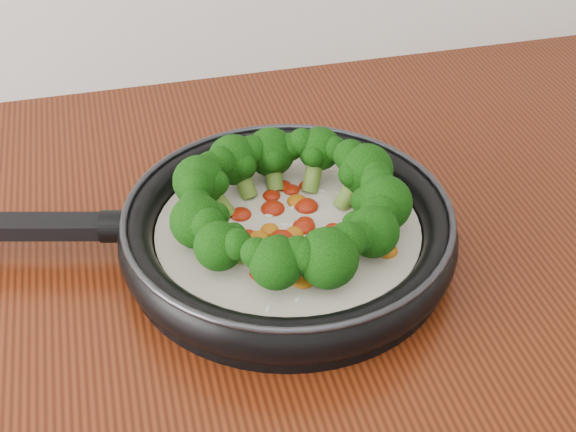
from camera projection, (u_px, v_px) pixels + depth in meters
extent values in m
cylinder|color=black|center=(288.00, 249.00, 0.82)|extent=(0.40, 0.40, 0.01)
torus|color=black|center=(288.00, 230.00, 0.81)|extent=(0.42, 0.42, 0.04)
torus|color=#2D2D33|center=(288.00, 212.00, 0.79)|extent=(0.40, 0.40, 0.01)
cube|color=black|center=(29.00, 227.00, 0.80)|extent=(0.20, 0.08, 0.02)
cylinder|color=black|center=(117.00, 226.00, 0.80)|extent=(0.04, 0.04, 0.03)
cylinder|color=beige|center=(288.00, 236.00, 0.81)|extent=(0.33, 0.33, 0.02)
ellipsoid|color=#9A1907|center=(241.00, 215.00, 0.82)|extent=(0.03, 0.03, 0.01)
ellipsoid|color=#9A1907|center=(273.00, 209.00, 0.83)|extent=(0.04, 0.04, 0.01)
ellipsoid|color=#B05D0B|center=(390.00, 222.00, 0.81)|extent=(0.02, 0.02, 0.01)
ellipsoid|color=#9A1907|center=(306.00, 206.00, 0.83)|extent=(0.03, 0.03, 0.01)
ellipsoid|color=#9A1907|center=(259.00, 274.00, 0.75)|extent=(0.02, 0.02, 0.01)
ellipsoid|color=#B05D0B|center=(303.00, 280.00, 0.74)|extent=(0.03, 0.03, 0.01)
ellipsoid|color=#9A1907|center=(307.00, 186.00, 0.86)|extent=(0.02, 0.02, 0.01)
ellipsoid|color=#9A1907|center=(333.00, 229.00, 0.80)|extent=(0.02, 0.02, 0.01)
ellipsoid|color=#B05D0B|center=(270.00, 230.00, 0.80)|extent=(0.02, 0.02, 0.01)
ellipsoid|color=#9A1907|center=(283.00, 186.00, 0.86)|extent=(0.02, 0.02, 0.01)
ellipsoid|color=#9A1907|center=(305.00, 223.00, 0.81)|extent=(0.03, 0.03, 0.01)
ellipsoid|color=#B05D0B|center=(297.00, 201.00, 0.84)|extent=(0.02, 0.02, 0.01)
ellipsoid|color=#9A1907|center=(207.00, 244.00, 0.78)|extent=(0.03, 0.03, 0.01)
ellipsoid|color=#9A1907|center=(272.00, 196.00, 0.85)|extent=(0.02, 0.02, 0.01)
ellipsoid|color=#B05D0B|center=(386.00, 251.00, 0.77)|extent=(0.03, 0.03, 0.01)
ellipsoid|color=#9A1907|center=(352.00, 220.00, 0.81)|extent=(0.02, 0.02, 0.01)
ellipsoid|color=#9A1907|center=(282.00, 238.00, 0.79)|extent=(0.03, 0.03, 0.01)
ellipsoid|color=#B05D0B|center=(258.00, 239.00, 0.79)|extent=(0.03, 0.03, 0.01)
ellipsoid|color=#9A1907|center=(248.00, 236.00, 0.79)|extent=(0.02, 0.02, 0.01)
ellipsoid|color=#9A1907|center=(304.00, 227.00, 0.80)|extent=(0.02, 0.02, 0.01)
ellipsoid|color=#B05D0B|center=(295.00, 233.00, 0.80)|extent=(0.03, 0.03, 0.01)
ellipsoid|color=#9A1907|center=(367.00, 237.00, 0.79)|extent=(0.03, 0.03, 0.01)
ellipsoid|color=#9A1907|center=(291.00, 190.00, 0.85)|extent=(0.03, 0.03, 0.01)
ellipsoid|color=white|center=(298.00, 300.00, 0.72)|extent=(0.01, 0.01, 0.00)
ellipsoid|color=white|center=(279.00, 178.00, 0.87)|extent=(0.01, 0.01, 0.00)
ellipsoid|color=white|center=(293.00, 242.00, 0.79)|extent=(0.01, 0.01, 0.00)
ellipsoid|color=white|center=(334.00, 255.00, 0.77)|extent=(0.01, 0.01, 0.00)
ellipsoid|color=white|center=(321.00, 191.00, 0.86)|extent=(0.01, 0.01, 0.00)
ellipsoid|color=white|center=(381.00, 205.00, 0.84)|extent=(0.01, 0.01, 0.00)
ellipsoid|color=white|center=(234.00, 230.00, 0.80)|extent=(0.01, 0.01, 0.00)
ellipsoid|color=white|center=(258.00, 252.00, 0.77)|extent=(0.00, 0.01, 0.00)
ellipsoid|color=white|center=(281.00, 270.00, 0.75)|extent=(0.01, 0.01, 0.00)
ellipsoid|color=white|center=(292.00, 208.00, 0.83)|extent=(0.01, 0.01, 0.00)
ellipsoid|color=white|center=(268.00, 309.00, 0.71)|extent=(0.01, 0.01, 0.00)
ellipsoid|color=white|center=(284.00, 225.00, 0.81)|extent=(0.01, 0.01, 0.00)
ellipsoid|color=white|center=(241.00, 262.00, 0.76)|extent=(0.01, 0.01, 0.00)
ellipsoid|color=white|center=(339.00, 194.00, 0.85)|extent=(0.01, 0.01, 0.00)
ellipsoid|color=white|center=(283.00, 264.00, 0.76)|extent=(0.01, 0.01, 0.00)
ellipsoid|color=white|center=(330.00, 170.00, 0.89)|extent=(0.01, 0.01, 0.00)
ellipsoid|color=white|center=(290.00, 267.00, 0.76)|extent=(0.01, 0.01, 0.00)
ellipsoid|color=white|center=(268.00, 216.00, 0.82)|extent=(0.01, 0.01, 0.00)
ellipsoid|color=white|center=(300.00, 260.00, 0.77)|extent=(0.00, 0.01, 0.00)
ellipsoid|color=white|center=(292.00, 225.00, 0.81)|extent=(0.01, 0.01, 0.00)
ellipsoid|color=white|center=(201.00, 199.00, 0.84)|extent=(0.01, 0.01, 0.00)
cylinder|color=olive|center=(364.00, 218.00, 0.79)|extent=(0.04, 0.03, 0.04)
sphere|color=black|center=(384.00, 203.00, 0.78)|extent=(0.07, 0.07, 0.06)
sphere|color=black|center=(378.00, 184.00, 0.79)|extent=(0.04, 0.04, 0.04)
sphere|color=black|center=(381.00, 211.00, 0.76)|extent=(0.04, 0.04, 0.03)
sphere|color=black|center=(365.00, 201.00, 0.78)|extent=(0.03, 0.03, 0.03)
cylinder|color=olive|center=(350.00, 191.00, 0.83)|extent=(0.04, 0.03, 0.04)
sphere|color=black|center=(366.00, 170.00, 0.82)|extent=(0.07, 0.07, 0.06)
sphere|color=black|center=(350.00, 156.00, 0.83)|extent=(0.04, 0.04, 0.04)
sphere|color=black|center=(376.00, 176.00, 0.80)|extent=(0.04, 0.04, 0.03)
sphere|color=black|center=(352.00, 174.00, 0.81)|extent=(0.03, 0.03, 0.03)
cylinder|color=olive|center=(313.00, 174.00, 0.85)|extent=(0.04, 0.04, 0.04)
sphere|color=black|center=(319.00, 149.00, 0.85)|extent=(0.06, 0.06, 0.05)
sphere|color=black|center=(302.00, 142.00, 0.85)|extent=(0.04, 0.04, 0.03)
sphere|color=black|center=(334.00, 149.00, 0.84)|extent=(0.03, 0.03, 0.03)
sphere|color=black|center=(314.00, 156.00, 0.84)|extent=(0.03, 0.03, 0.02)
cylinder|color=olive|center=(274.00, 175.00, 0.85)|extent=(0.02, 0.03, 0.04)
sphere|color=black|center=(270.00, 152.00, 0.86)|extent=(0.06, 0.06, 0.05)
sphere|color=black|center=(253.00, 151.00, 0.84)|extent=(0.04, 0.04, 0.03)
sphere|color=black|center=(289.00, 147.00, 0.85)|extent=(0.04, 0.04, 0.03)
sphere|color=black|center=(274.00, 160.00, 0.84)|extent=(0.03, 0.03, 0.03)
cylinder|color=olive|center=(244.00, 182.00, 0.84)|extent=(0.03, 0.04, 0.04)
sphere|color=black|center=(233.00, 160.00, 0.84)|extent=(0.07, 0.07, 0.05)
sphere|color=black|center=(220.00, 162.00, 0.82)|extent=(0.04, 0.04, 0.03)
sphere|color=black|center=(251.00, 150.00, 0.85)|extent=(0.04, 0.04, 0.03)
sphere|color=black|center=(244.00, 166.00, 0.83)|extent=(0.03, 0.03, 0.03)
cylinder|color=olive|center=(218.00, 201.00, 0.81)|extent=(0.04, 0.03, 0.04)
sphere|color=black|center=(199.00, 181.00, 0.81)|extent=(0.07, 0.07, 0.05)
sphere|color=black|center=(196.00, 187.00, 0.79)|extent=(0.04, 0.04, 0.03)
sphere|color=black|center=(210.00, 166.00, 0.82)|extent=(0.04, 0.04, 0.03)
sphere|color=black|center=(216.00, 183.00, 0.80)|extent=(0.03, 0.03, 0.03)
cylinder|color=olive|center=(216.00, 232.00, 0.78)|extent=(0.03, 0.02, 0.04)
sphere|color=black|center=(197.00, 221.00, 0.76)|extent=(0.06, 0.06, 0.05)
sphere|color=black|center=(208.00, 225.00, 0.74)|extent=(0.04, 0.04, 0.03)
sphere|color=black|center=(196.00, 203.00, 0.78)|extent=(0.04, 0.04, 0.03)
sphere|color=black|center=(216.00, 216.00, 0.77)|extent=(0.03, 0.03, 0.03)
cylinder|color=olive|center=(234.00, 251.00, 0.75)|extent=(0.04, 0.03, 0.04)
sphere|color=black|center=(219.00, 246.00, 0.73)|extent=(0.06, 0.06, 0.05)
sphere|color=black|center=(237.00, 244.00, 0.72)|extent=(0.04, 0.04, 0.03)
sphere|color=black|center=(209.00, 230.00, 0.74)|extent=(0.03, 0.03, 0.03)
sphere|color=black|center=(234.00, 235.00, 0.74)|extent=(0.03, 0.03, 0.02)
cylinder|color=olive|center=(279.00, 265.00, 0.74)|extent=(0.03, 0.04, 0.04)
sphere|color=black|center=(276.00, 263.00, 0.71)|extent=(0.06, 0.06, 0.05)
sphere|color=black|center=(298.00, 253.00, 0.71)|extent=(0.04, 0.04, 0.03)
sphere|color=black|center=(256.00, 253.00, 0.71)|extent=(0.04, 0.04, 0.03)
sphere|color=black|center=(279.00, 248.00, 0.72)|extent=(0.03, 0.03, 0.02)
cylinder|color=olive|center=(319.00, 261.00, 0.74)|extent=(0.02, 0.04, 0.04)
sphere|color=black|center=(328.00, 258.00, 0.71)|extent=(0.07, 0.07, 0.06)
sphere|color=black|center=(347.00, 241.00, 0.72)|extent=(0.04, 0.04, 0.04)
sphere|color=black|center=(304.00, 256.00, 0.71)|extent=(0.04, 0.04, 0.03)
sphere|color=black|center=(319.00, 244.00, 0.73)|extent=(0.03, 0.03, 0.03)
cylinder|color=olive|center=(355.00, 240.00, 0.77)|extent=(0.04, 0.04, 0.04)
sphere|color=black|center=(373.00, 232.00, 0.75)|extent=(0.06, 0.06, 0.05)
sphere|color=black|center=(376.00, 212.00, 0.76)|extent=(0.04, 0.04, 0.03)
sphere|color=black|center=(361.00, 236.00, 0.73)|extent=(0.04, 0.04, 0.03)
sphere|color=black|center=(355.00, 224.00, 0.76)|extent=(0.03, 0.03, 0.03)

